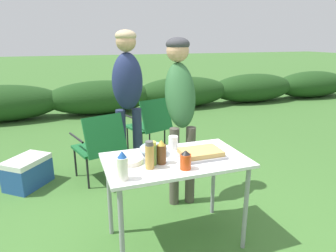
# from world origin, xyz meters

# --- Properties ---
(ground_plane) EXTENTS (60.00, 60.00, 0.00)m
(ground_plane) POSITION_xyz_m (0.00, 0.00, 0.00)
(ground_plane) COLOR #3D6B2D
(shrub_hedge) EXTENTS (14.40, 0.90, 0.74)m
(shrub_hedge) POSITION_xyz_m (-0.00, 4.72, 0.37)
(shrub_hedge) COLOR #1E4219
(shrub_hedge) RESTS_ON ground
(folding_table) EXTENTS (1.10, 0.64, 0.74)m
(folding_table) POSITION_xyz_m (0.00, 0.00, 0.66)
(folding_table) COLOR white
(folding_table) RESTS_ON ground
(food_tray) EXTENTS (0.36, 0.26, 0.06)m
(food_tray) POSITION_xyz_m (0.20, -0.02, 0.77)
(food_tray) COLOR #9E9EA3
(food_tray) RESTS_ON folding_table
(plate_stack) EXTENTS (0.24, 0.24, 0.04)m
(plate_stack) POSITION_xyz_m (-0.36, 0.06, 0.76)
(plate_stack) COLOR white
(plate_stack) RESTS_ON folding_table
(mixing_bowl) EXTENTS (0.23, 0.23, 0.09)m
(mixing_bowl) POSITION_xyz_m (-0.14, 0.14, 0.79)
(mixing_bowl) COLOR #99B2CC
(mixing_bowl) RESTS_ON folding_table
(paper_cup_stack) EXTENTS (0.08, 0.08, 0.11)m
(paper_cup_stack) POSITION_xyz_m (0.06, 0.21, 0.80)
(paper_cup_stack) COLOR white
(paper_cup_stack) RESTS_ON folding_table
(hot_sauce_bottle) EXTENTS (0.08, 0.08, 0.14)m
(hot_sauce_bottle) POSITION_xyz_m (-0.00, -0.20, 0.81)
(hot_sauce_bottle) COLOR #CC4214
(hot_sauce_bottle) RESTS_ON folding_table
(relish_jar) EXTENTS (0.07, 0.07, 0.18)m
(relish_jar) POSITION_xyz_m (-0.20, -0.04, 0.83)
(relish_jar) COLOR olive
(relish_jar) RESTS_ON folding_table
(mayo_bottle) EXTENTS (0.07, 0.07, 0.20)m
(mayo_bottle) POSITION_xyz_m (-0.45, -0.22, 0.84)
(mayo_bottle) COLOR silver
(mayo_bottle) RESTS_ON folding_table
(spice_jar) EXTENTS (0.06, 0.06, 0.21)m
(spice_jar) POSITION_xyz_m (-0.24, -0.11, 0.84)
(spice_jar) COLOR #B2893D
(spice_jar) RESTS_ON folding_table
(beer_bottle) EXTENTS (0.07, 0.07, 0.19)m
(beer_bottle) POSITION_xyz_m (-0.13, -0.05, 0.83)
(beer_bottle) COLOR brown
(beer_bottle) RESTS_ON folding_table
(standing_person_in_gray_fleece) EXTENTS (0.36, 0.48, 1.65)m
(standing_person_in_gray_fleece) POSITION_xyz_m (0.30, 0.67, 1.08)
(standing_person_in_gray_fleece) COLOR #4C473D
(standing_person_in_gray_fleece) RESTS_ON ground
(standing_person_in_dark_puffer) EXTENTS (0.36, 0.26, 1.74)m
(standing_person_in_dark_puffer) POSITION_xyz_m (-0.06, 1.43, 1.09)
(standing_person_in_dark_puffer) COLOR #232D4C
(standing_person_in_dark_puffer) RESTS_ON ground
(camp_chair_green_behind_table) EXTENTS (0.62, 0.70, 0.83)m
(camp_chair_green_behind_table) POSITION_xyz_m (0.36, 1.98, 0.47)
(camp_chair_green_behind_table) COLOR #19602D
(camp_chair_green_behind_table) RESTS_ON ground
(camp_chair_near_hedge) EXTENTS (0.62, 0.70, 0.83)m
(camp_chair_near_hedge) POSITION_xyz_m (-0.44, 1.31, 0.47)
(camp_chair_near_hedge) COLOR #19602D
(camp_chair_near_hedge) RESTS_ON ground
(cooler_box) EXTENTS (0.55, 0.57, 0.34)m
(cooler_box) POSITION_xyz_m (-1.25, 1.47, 0.17)
(cooler_box) COLOR #234C93
(cooler_box) RESTS_ON ground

